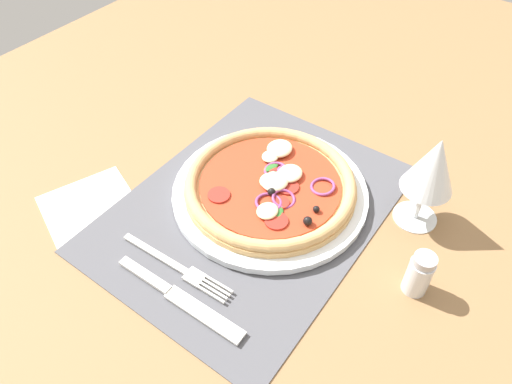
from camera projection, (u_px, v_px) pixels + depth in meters
ground_plane at (252, 213)px, 72.94cm from camera, size 190.00×140.00×2.40cm
placemat at (252, 207)px, 71.93cm from camera, size 45.65×34.60×0.40cm
plate at (270, 192)px, 73.05cm from camera, size 29.83×29.83×1.16cm
pizza at (271, 184)px, 71.86cm from camera, size 26.09×26.09×2.62cm
fork at (181, 269)px, 63.64cm from camera, size 2.41×18.04×0.44cm
knife at (180, 298)px, 60.49cm from camera, size 2.21×20.03×0.62cm
wine_glass at (432, 168)px, 63.50cm from camera, size 7.20×7.20×14.90cm
napkin at (89, 205)px, 72.31cm from camera, size 16.52×15.77×0.36cm
pepper_shaker at (419, 274)px, 59.93cm from camera, size 3.20×3.20×6.70cm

